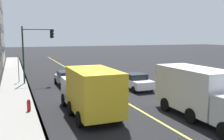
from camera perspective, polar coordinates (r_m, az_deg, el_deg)
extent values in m
plane|color=black|center=(24.33, -1.87, -4.36)|extent=(200.00, 200.00, 0.00)
cube|color=gray|center=(22.97, -20.77, -5.39)|extent=(80.00, 2.70, 0.15)
cube|color=slate|center=(23.01, -17.59, -5.23)|extent=(80.00, 0.16, 0.15)
cube|color=#D8CC4C|center=(24.32, -1.87, -4.34)|extent=(80.00, 0.16, 0.01)
cube|color=#262D38|center=(33.39, -23.89, 3.43)|extent=(13.05, 0.06, 1.10)
cube|color=#262D38|center=(51.20, -23.09, 4.59)|extent=(14.06, 0.06, 1.10)
cube|color=#262D38|center=(51.17, -23.30, 8.58)|extent=(14.06, 0.06, 1.10)
cube|color=#262D38|center=(51.39, -23.52, 12.56)|extent=(14.06, 0.06, 1.10)
cube|color=silver|center=(24.52, 5.24, -2.73)|extent=(4.55, 1.87, 0.70)
cube|color=black|center=(24.37, 5.32, -1.37)|extent=(1.86, 1.72, 0.50)
cylinder|color=black|center=(23.73, 8.84, -4.01)|extent=(0.60, 0.22, 0.60)
cylinder|color=black|center=(22.87, 4.86, -4.39)|extent=(0.60, 0.22, 0.60)
cylinder|color=black|center=(26.31, 5.54, -2.80)|extent=(0.60, 0.22, 0.60)
cylinder|color=black|center=(25.55, 1.88, -3.09)|extent=(0.60, 0.22, 0.60)
cube|color=#A8AAB2|center=(26.50, -10.00, -2.09)|extent=(4.44, 1.94, 0.65)
cube|color=black|center=(26.23, -9.96, -0.86)|extent=(2.35, 1.78, 0.56)
cylinder|color=black|center=(27.81, -12.51, -2.38)|extent=(0.60, 0.22, 0.60)
cylinder|color=black|center=(28.16, -8.69, -2.16)|extent=(0.60, 0.22, 0.60)
cylinder|color=black|center=(24.97, -11.45, -3.49)|extent=(0.60, 0.22, 0.60)
cylinder|color=black|center=(25.35, -7.22, -3.23)|extent=(0.60, 0.22, 0.60)
cube|color=silver|center=(18.98, -7.20, -3.99)|extent=(1.89, 2.49, 1.60)
cube|color=gold|center=(15.63, -4.10, -4.62)|extent=(4.70, 2.49, 2.60)
cylinder|color=black|center=(18.91, -10.69, -6.60)|extent=(0.90, 0.28, 0.90)
cylinder|color=black|center=(19.48, -3.73, -6.06)|extent=(0.90, 0.28, 0.90)
cylinder|color=black|center=(14.57, -7.21, -10.87)|extent=(0.90, 0.28, 0.90)
cylinder|color=black|center=(15.30, 1.63, -9.91)|extent=(0.90, 0.28, 0.90)
cylinder|color=black|center=(16.76, -9.21, -8.43)|extent=(0.90, 0.28, 0.90)
cylinder|color=black|center=(17.40, -1.43, -7.73)|extent=(0.90, 0.28, 0.90)
cube|color=silver|center=(17.09, 17.72, -3.88)|extent=(5.31, 2.39, 2.61)
cylinder|color=black|center=(19.09, 17.72, -6.71)|extent=(0.90, 0.28, 0.90)
cylinder|color=black|center=(17.76, 11.93, -7.57)|extent=(0.90, 0.28, 0.90)
cylinder|color=black|center=(17.19, 23.35, -8.56)|extent=(0.90, 0.28, 0.90)
cylinder|color=black|center=(15.71, 17.32, -9.79)|extent=(0.90, 0.28, 0.90)
cylinder|color=#1E3823|center=(27.75, -19.25, 3.00)|extent=(0.16, 0.16, 6.03)
cylinder|color=#1E3823|center=(27.79, -16.18, 8.73)|extent=(0.10, 3.18, 0.10)
cube|color=black|center=(27.94, -13.38, 7.90)|extent=(0.28, 0.30, 0.90)
sphere|color=#360605|center=(27.97, -13.03, 8.52)|extent=(0.18, 0.18, 0.18)
sphere|color=#392905|center=(27.97, -13.01, 7.91)|extent=(0.18, 0.18, 0.18)
sphere|color=green|center=(27.97, -13.00, 7.29)|extent=(0.18, 0.18, 0.18)
cylinder|color=slate|center=(28.90, -20.19, 0.19)|extent=(0.08, 0.08, 3.08)
cube|color=white|center=(28.76, -20.36, 2.84)|extent=(0.60, 0.02, 0.20)
cube|color=#DB5919|center=(28.79, -20.32, 2.15)|extent=(0.44, 0.02, 0.28)
cylinder|color=red|center=(17.78, -18.13, -7.95)|extent=(0.24, 0.24, 0.80)
sphere|color=red|center=(17.67, -18.18, -6.57)|extent=(0.20, 0.20, 0.20)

